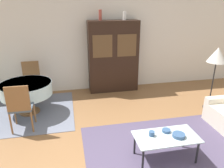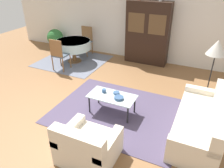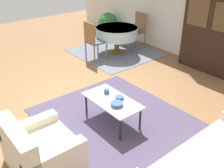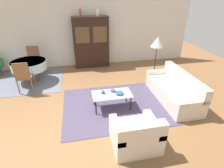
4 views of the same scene
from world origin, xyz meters
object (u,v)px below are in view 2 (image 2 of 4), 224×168
(dining_chair_near, at_px, (59,53))
(bowl_small, at_px, (116,93))
(potted_plant, at_px, (55,38))
(cup, at_px, (104,91))
(coffee_table, at_px, (112,98))
(floor_lamp, at_px, (217,49))
(display_cabinet, at_px, (148,33))
(bowl, at_px, (119,98))
(dining_chair_far, at_px, (86,39))
(dining_table, at_px, (73,45))
(couch, at_px, (201,122))
(armchair, at_px, (87,146))

(dining_chair_near, xyz_separation_m, bowl_small, (2.56, -1.28, -0.11))
(dining_chair_near, xyz_separation_m, potted_plant, (-1.44, 1.64, -0.15))
(cup, relative_size, bowl_small, 0.66)
(coffee_table, bearing_deg, floor_lamp, 39.24)
(display_cabinet, bearing_deg, bowl, -82.99)
(bowl, bearing_deg, dining_chair_far, 131.15)
(floor_lamp, bearing_deg, dining_chair_near, -178.04)
(dining_chair_near, relative_size, bowl_small, 7.16)
(dining_table, xyz_separation_m, bowl_small, (2.56, -2.09, -0.13))
(couch, bearing_deg, bowl, 94.47)
(bowl, bearing_deg, bowl_small, 127.91)
(dining_table, bearing_deg, cup, -43.42)
(dining_chair_far, bearing_deg, floor_lamp, 161.52)
(display_cabinet, xyz_separation_m, floor_lamp, (2.12, -1.67, 0.30))
(display_cabinet, relative_size, cup, 21.68)
(floor_lamp, relative_size, cup, 16.37)
(dining_chair_far, bearing_deg, potted_plant, -0.51)
(couch, bearing_deg, armchair, 131.82)
(dining_table, relative_size, dining_chair_near, 1.15)
(couch, distance_m, armchair, 2.26)
(coffee_table, height_order, floor_lamp, floor_lamp)
(floor_lamp, distance_m, bowl, 2.50)
(coffee_table, xyz_separation_m, display_cabinet, (-0.21, 3.23, 0.62))
(display_cabinet, xyz_separation_m, dining_chair_far, (-2.29, -0.20, -0.44))
(couch, height_order, dining_chair_far, dining_chair_far)
(armchair, xyz_separation_m, potted_plant, (-4.15, 4.47, 0.15))
(display_cabinet, height_order, dining_table, display_cabinet)
(potted_plant, bearing_deg, bowl, -36.84)
(bowl_small, relative_size, potted_plant, 0.18)
(armchair, xyz_separation_m, bowl_small, (-0.15, 1.55, 0.18))
(dining_chair_far, relative_size, potted_plant, 1.30)
(display_cabinet, xyz_separation_m, bowl_small, (0.27, -3.11, -0.55))
(dining_chair_far, bearing_deg, armchair, 121.29)
(couch, bearing_deg, bowl_small, 88.66)
(dining_table, height_order, cup, dining_table)
(dining_table, height_order, floor_lamp, floor_lamp)
(dining_chair_near, bearing_deg, floor_lamp, 1.96)
(floor_lamp, xyz_separation_m, cup, (-2.14, -1.49, -0.83))
(dining_table, xyz_separation_m, floor_lamp, (4.41, -0.66, 0.72))
(dining_chair_near, bearing_deg, couch, -16.78)
(couch, relative_size, floor_lamp, 1.34)
(potted_plant, bearing_deg, couch, -26.91)
(couch, relative_size, cup, 21.93)
(floor_lamp, bearing_deg, bowl, -136.78)
(dining_chair_near, height_order, dining_chair_far, same)
(couch, xyz_separation_m, dining_chair_near, (-4.40, 1.33, 0.29))
(coffee_table, height_order, display_cabinet, display_cabinet)
(armchair, bearing_deg, display_cabinet, 95.15)
(floor_lamp, bearing_deg, cup, -145.12)
(armchair, distance_m, dining_chair_near, 3.93)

